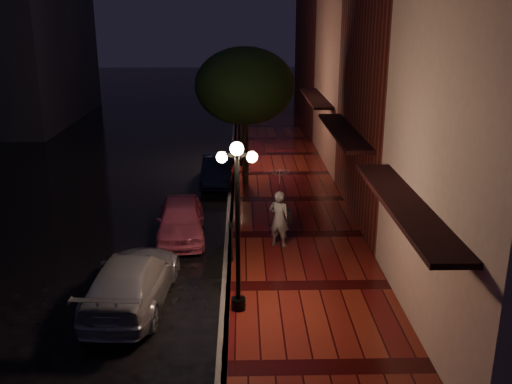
% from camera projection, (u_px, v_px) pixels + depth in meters
% --- Properties ---
extents(ground, '(120.00, 120.00, 0.00)m').
position_uv_depth(ground, '(229.00, 239.00, 19.18)').
color(ground, black).
rests_on(ground, ground).
extents(sidewalk, '(4.50, 60.00, 0.15)m').
position_uv_depth(sidewalk, '(295.00, 236.00, 19.21)').
color(sidewalk, '#430C0C').
rests_on(sidewalk, ground).
extents(curb, '(0.25, 60.00, 0.15)m').
position_uv_depth(curb, '(229.00, 237.00, 19.16)').
color(curb, '#595451').
rests_on(curb, ground).
extents(storefront_mid, '(5.00, 8.00, 11.00)m').
position_uv_depth(storefront_mid, '(431.00, 66.00, 19.57)').
color(storefront_mid, '#511914').
rests_on(storefront_mid, ground).
extents(storefront_far, '(5.00, 8.00, 9.00)m').
position_uv_depth(storefront_far, '(377.00, 72.00, 27.49)').
color(storefront_far, '#8C5951').
rests_on(storefront_far, ground).
extents(storefront_extra, '(5.00, 12.00, 10.00)m').
position_uv_depth(storefront_extra, '(342.00, 48.00, 36.86)').
color(storefront_extra, '#511914').
rests_on(storefront_extra, ground).
extents(streetlamp_near, '(0.96, 0.36, 4.31)m').
position_uv_depth(streetlamp_near, '(238.00, 218.00, 13.63)').
color(streetlamp_near, black).
rests_on(streetlamp_near, sidewalk).
extents(streetlamp_far, '(0.96, 0.36, 4.31)m').
position_uv_depth(streetlamp_far, '(239.00, 115.00, 26.96)').
color(streetlamp_far, black).
rests_on(streetlamp_far, sidewalk).
extents(street_tree, '(4.16, 4.16, 5.80)m').
position_uv_depth(street_tree, '(245.00, 88.00, 23.60)').
color(street_tree, black).
rests_on(street_tree, sidewalk).
extents(pink_car, '(1.84, 3.95, 1.31)m').
position_uv_depth(pink_car, '(181.00, 219.00, 19.10)').
color(pink_car, '#C55170').
rests_on(pink_car, ground).
extents(navy_car, '(1.42, 3.81, 1.24)m').
position_uv_depth(navy_car, '(218.00, 170.00, 25.15)').
color(navy_car, black).
rests_on(navy_car, ground).
extents(silver_car, '(2.21, 4.76, 1.35)m').
position_uv_depth(silver_car, '(132.00, 280.00, 14.75)').
color(silver_car, '#99989F').
rests_on(silver_car, ground).
extents(woman_with_umbrella, '(1.06, 1.08, 2.55)m').
position_uv_depth(woman_with_umbrella, '(279.00, 195.00, 17.74)').
color(woman_with_umbrella, silver).
rests_on(woman_with_umbrella, sidewalk).
extents(parking_meter, '(0.13, 0.11, 1.24)m').
position_uv_depth(parking_meter, '(232.00, 238.00, 16.92)').
color(parking_meter, black).
rests_on(parking_meter, sidewalk).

